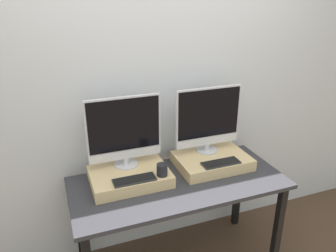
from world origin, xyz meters
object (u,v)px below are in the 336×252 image
Objects in this scene: monitor_right at (208,119)px; keyboard_left at (134,180)px; mug at (162,170)px; keyboard_right at (221,163)px; monitor_left at (124,131)px.

keyboard_left is at bearing -160.76° from monitor_right.
keyboard_right is (0.45, 0.00, -0.03)m from mug.
mug is 0.16× the size of monitor_right.
monitor_left is at bearing 90.00° from keyboard_left.
monitor_left is at bearing 180.00° from monitor_right.
monitor_right is at bearing 19.24° from keyboard_left.
keyboard_left is at bearing 180.00° from mug.
monitor_left is 0.73m from keyboard_right.
mug is (0.19, -0.23, -0.23)m from monitor_left.
keyboard_left and keyboard_right have the same top height.
monitor_left reaches higher than keyboard_right.
monitor_left is 1.00× the size of monitor_right.
keyboard_right is at bearing -19.24° from monitor_left.
monitor_right is 0.35m from keyboard_right.
monitor_right is (0.65, 0.00, 0.00)m from monitor_left.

